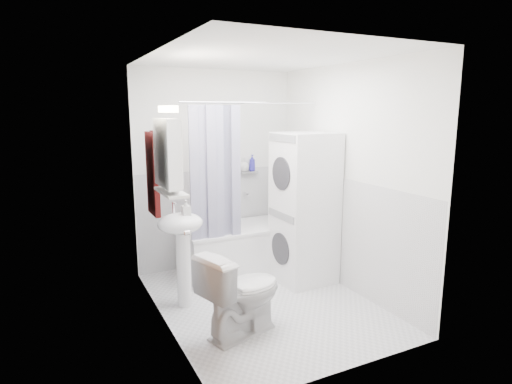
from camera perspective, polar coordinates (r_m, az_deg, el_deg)
name	(u,v)px	position (r m, az deg, el deg)	size (l,w,h in m)	color
floor	(264,302)	(4.49, 1.06, -14.47)	(2.60, 2.60, 0.00)	silver
room_walls	(264,156)	(4.08, 1.14, 4.76)	(2.60, 2.60, 2.60)	white
wainscot	(251,238)	(4.52, -0.63, -6.14)	(1.98, 2.58, 2.58)	white
door	(187,233)	(3.32, -9.18, -5.40)	(0.05, 2.00, 2.00)	brown
bathtub	(242,246)	(5.22, -1.83, -7.16)	(1.45, 0.69, 0.56)	white
tub_spout	(246,193)	(5.45, -1.39, -0.20)	(0.04, 0.04, 0.12)	silver
curtain_rod	(252,103)	(4.71, -0.48, 11.83)	(0.02, 0.02, 1.63)	silver
shower_curtain	(215,174)	(4.58, -5.46, 2.39)	(0.55, 0.02, 1.45)	#17154C
sink	(181,238)	(4.23, -9.92, -6.04)	(0.44, 0.37, 1.04)	white
medicine_cabinet	(168,151)	(3.84, -11.69, 5.33)	(0.13, 0.50, 0.71)	white
shelf	(171,192)	(3.89, -11.27, -0.01)	(0.18, 0.54, 0.03)	silver
shower_caddy	(249,172)	(5.41, -0.88, 2.68)	(0.22, 0.06, 0.02)	silver
towel	(153,172)	(4.32, -13.62, 2.62)	(0.07, 0.35, 0.84)	#541317
washer_dryer	(304,208)	(4.81, 6.43, -2.17)	(0.62, 0.60, 1.68)	white
toilet	(242,293)	(3.78, -1.89, -13.27)	(0.43, 0.76, 0.75)	white
soap_pump	(186,214)	(4.14, -9.28, -2.86)	(0.08, 0.17, 0.08)	gray
shelf_bottle	(175,190)	(3.74, -10.69, 0.32)	(0.07, 0.18, 0.07)	gray
shelf_cup	(167,183)	(4.00, -11.76, 1.16)	(0.10, 0.09, 0.10)	gray
shampoo_a	(244,166)	(5.37, -1.67, 3.43)	(0.13, 0.17, 0.13)	gray
shampoo_b	(252,168)	(5.42, -0.51, 3.23)	(0.08, 0.21, 0.08)	#2E28A2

